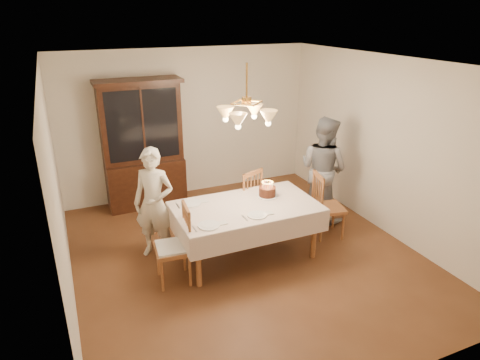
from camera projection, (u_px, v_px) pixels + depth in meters
name	position (u px, v px, depth m)	size (l,w,h in m)	color
ground	(246.00, 255.00, 5.95)	(5.00, 5.00, 0.00)	#512B17
room_shell	(246.00, 146.00, 5.37)	(5.00, 5.00, 5.00)	white
dining_table	(246.00, 211.00, 5.70)	(1.90, 1.10, 0.76)	brown
china_hutch	(143.00, 147.00, 7.16)	(1.38, 0.54, 2.16)	black
chair_far_side	(244.00, 203.00, 6.50)	(0.57, 0.56, 1.00)	brown
chair_left_end	(173.00, 249.00, 5.23)	(0.46, 0.48, 1.00)	brown
chair_right_end	(328.00, 208.00, 6.32)	(0.51, 0.52, 1.00)	brown
elderly_woman	(154.00, 204.00, 5.70)	(0.56, 0.37, 1.54)	white
adult_in_grey	(323.00, 169.00, 6.75)	(0.81, 0.63, 1.68)	slate
birthday_cake	(267.00, 192.00, 5.92)	(0.30, 0.30, 0.22)	white
place_setting_near_left	(210.00, 225.00, 5.13)	(0.42, 0.27, 0.02)	white
place_setting_near_right	(258.00, 215.00, 5.39)	(0.40, 0.25, 0.02)	white
place_setting_far_left	(192.00, 203.00, 5.72)	(0.42, 0.27, 0.02)	white
chandelier	(247.00, 115.00, 5.22)	(0.62, 0.62, 0.73)	#BF8C3F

